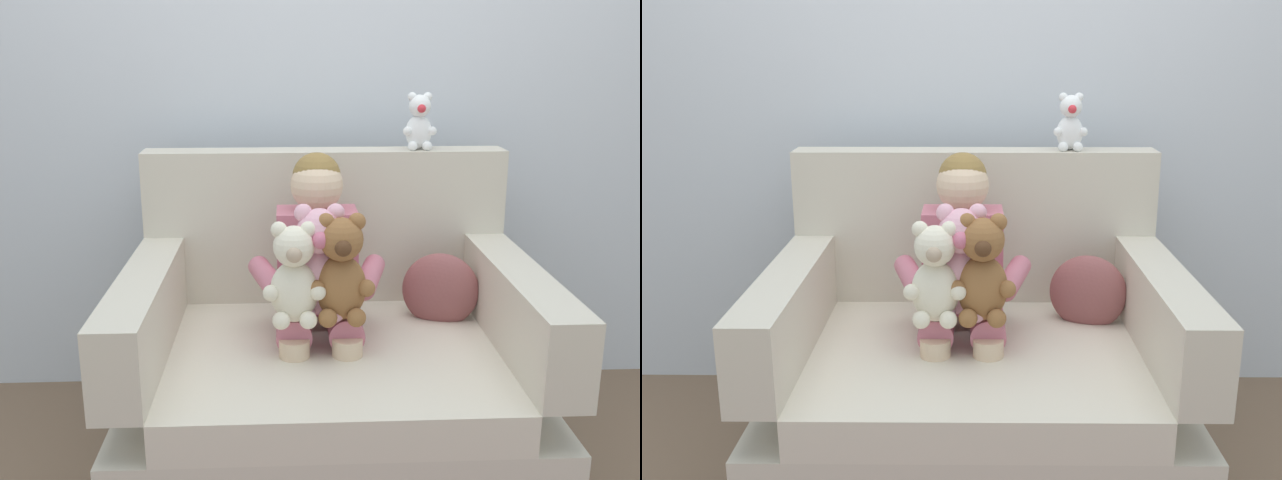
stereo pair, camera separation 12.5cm
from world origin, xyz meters
The scene contains 9 objects.
ground_plane centered at (0.00, 0.00, 0.00)m, with size 8.00×8.00×0.00m, color brown.
back_wall centered at (0.00, 0.73, 1.30)m, with size 6.00×0.10×2.60m, color silver.
armchair centered at (0.00, 0.05, 0.31)m, with size 1.28×1.01×1.00m.
seated_child centered at (-0.04, 0.09, 0.66)m, with size 0.45×0.39×0.82m.
plush_cream centered at (-0.12, -0.10, 0.70)m, with size 0.19×0.15×0.31m.
plush_pink centered at (-0.04, -0.05, 0.72)m, with size 0.21×0.17×0.35m.
plush_brown centered at (0.02, -0.09, 0.71)m, with size 0.20×0.16×0.33m.
plush_white_on_backrest centered at (0.33, 0.43, 1.09)m, with size 0.12×0.10×0.20m.
throw_pillow centered at (0.38, 0.19, 0.55)m, with size 0.26×0.12×0.26m, color #8C4C4C.
Camera 2 is at (-0.02, -2.14, 1.38)m, focal length 40.94 mm.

